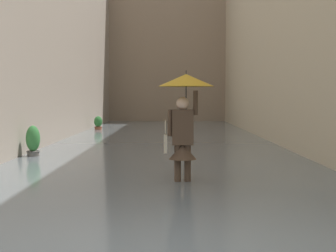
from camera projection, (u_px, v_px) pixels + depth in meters
ground_plane at (164, 144)px, 18.05m from camera, size 66.55×66.55×0.00m
flood_water at (164, 142)px, 18.04m from camera, size 8.05×32.62×0.18m
building_facade_far at (167, 35)px, 31.90m from camera, size 10.85×1.80×11.35m
person_wading at (184, 107)px, 8.96m from camera, size 1.01×1.01×2.19m
potted_plant_far_right at (33, 143)px, 12.89m from camera, size 0.36×0.36×0.97m
potted_plant_near_right at (98, 124)px, 23.36m from camera, size 0.39×0.39×0.81m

